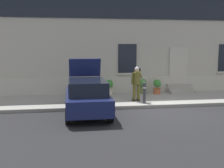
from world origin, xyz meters
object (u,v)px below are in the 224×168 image
(planter_charcoal, at_px, (74,88))
(hatchback_car_navy, at_px, (87,96))
(planter_cream, at_px, (109,87))
(bollard_near_person, at_px, (144,92))
(planter_olive, at_px, (143,86))
(person_on_phone, at_px, (136,82))
(planter_terracotta, at_px, (157,86))

(planter_charcoal, bearing_deg, hatchback_car_navy, -82.32)
(hatchback_car_navy, bearing_deg, planter_cream, 68.61)
(bollard_near_person, bearing_deg, planter_olive, 76.15)
(planter_olive, bearing_deg, hatchback_car_navy, -131.23)
(planter_olive, bearing_deg, bollard_near_person, -103.85)
(planter_charcoal, bearing_deg, planter_olive, 6.00)
(planter_cream, xyz_separation_m, planter_olive, (2.02, 0.15, 0.00))
(bollard_near_person, height_order, planter_cream, bollard_near_person)
(person_on_phone, height_order, planter_terracotta, person_on_phone)
(bollard_near_person, height_order, planter_charcoal, bollard_near_person)
(bollard_near_person, distance_m, planter_charcoal, 4.15)
(bollard_near_person, bearing_deg, person_on_phone, 113.51)
(hatchback_car_navy, relative_size, planter_cream, 4.73)
(hatchback_car_navy, height_order, planter_olive, hatchback_car_navy)
(bollard_near_person, distance_m, planter_cream, 3.04)
(hatchback_car_navy, bearing_deg, bollard_near_person, 22.44)
(planter_olive, relative_size, planter_terracotta, 1.00)
(planter_terracotta, bearing_deg, bollard_near_person, -120.54)
(bollard_near_person, bearing_deg, hatchback_car_navy, -157.56)
(hatchback_car_navy, xyz_separation_m, planter_charcoal, (-0.49, 3.63, -0.19))
(planter_cream, distance_m, planter_olive, 2.03)
(hatchback_car_navy, xyz_separation_m, planter_terracotta, (4.32, 3.67, -0.19))
(hatchback_car_navy, bearing_deg, planter_olive, 48.77)
(hatchback_car_navy, height_order, planter_charcoal, hatchback_car_navy)
(hatchback_car_navy, height_order, bollard_near_person, hatchback_car_navy)
(hatchback_car_navy, bearing_deg, planter_charcoal, 97.68)
(bollard_near_person, bearing_deg, planter_cream, 115.61)
(hatchback_car_navy, distance_m, planter_olive, 5.40)
(bollard_near_person, relative_size, planter_olive, 1.22)
(person_on_phone, xyz_separation_m, planter_charcoal, (-3.08, 1.87, -0.55))
(person_on_phone, relative_size, planter_cream, 2.04)
(planter_charcoal, distance_m, planter_cream, 2.04)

